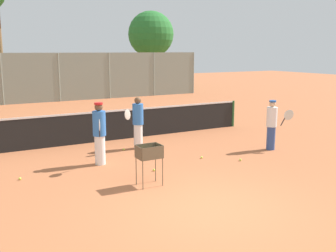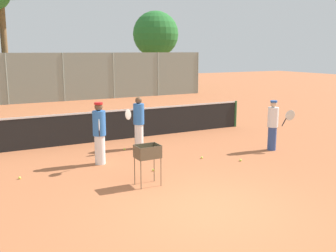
# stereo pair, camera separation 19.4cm
# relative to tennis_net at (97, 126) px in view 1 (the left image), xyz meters

# --- Properties ---
(ground_plane) EXTENTS (80.00, 80.00, 0.00)m
(ground_plane) POSITION_rel_tennis_net_xyz_m (0.00, -6.72, -0.56)
(ground_plane) COLOR #B7663D
(tennis_net) EXTENTS (11.85, 0.10, 1.07)m
(tennis_net) POSITION_rel_tennis_net_xyz_m (0.00, 0.00, 0.00)
(tennis_net) COLOR #26592D
(tennis_net) RESTS_ON ground_plane
(back_fence) EXTENTS (22.93, 0.08, 2.97)m
(back_fence) POSITION_rel_tennis_net_xyz_m (0.00, 11.65, 0.93)
(back_fence) COLOR gray
(back_fence) RESTS_ON ground_plane
(tree_1) EXTENTS (3.70, 3.70, 6.26)m
(tree_1) POSITION_rel_tennis_net_xyz_m (10.41, 16.52, 3.80)
(tree_1) COLOR brown
(tree_1) RESTS_ON ground_plane
(player_white_outfit) EXTENTS (0.82, 0.54, 1.66)m
(player_white_outfit) POSITION_rel_tennis_net_xyz_m (0.84, -1.51, 0.30)
(player_white_outfit) COLOR white
(player_white_outfit) RESTS_ON ground_plane
(player_red_cap) EXTENTS (0.42, 0.88, 1.73)m
(player_red_cap) POSITION_rel_tennis_net_xyz_m (-0.84, -2.63, 0.34)
(player_red_cap) COLOR white
(player_red_cap) RESTS_ON ground_plane
(player_yellow_shirt) EXTENTS (0.76, 0.58, 1.58)m
(player_yellow_shirt) POSITION_rel_tennis_net_xyz_m (4.48, -3.70, 0.26)
(player_yellow_shirt) COLOR #334C8C
(player_yellow_shirt) RESTS_ON ground_plane
(ball_cart) EXTENTS (0.56, 0.41, 0.97)m
(ball_cart) POSITION_rel_tennis_net_xyz_m (-0.41, -4.84, 0.18)
(ball_cart) COLOR brown
(ball_cart) RESTS_ON ground_plane
(tennis_ball_0) EXTENTS (0.07, 0.07, 0.07)m
(tennis_ball_0) POSITION_rel_tennis_net_xyz_m (-0.93, -2.68, -0.53)
(tennis_ball_0) COLOR #D1E54C
(tennis_ball_0) RESTS_ON ground_plane
(tennis_ball_1) EXTENTS (0.07, 0.07, 0.07)m
(tennis_ball_1) POSITION_rel_tennis_net_xyz_m (0.17, -3.92, -0.53)
(tennis_ball_1) COLOR #D1E54C
(tennis_ball_1) RESTS_ON ground_plane
(tennis_ball_2) EXTENTS (0.07, 0.07, 0.07)m
(tennis_ball_2) POSITION_rel_tennis_net_xyz_m (1.95, -3.50, -0.53)
(tennis_ball_2) COLOR #D1E54C
(tennis_ball_2) RESTS_ON ground_plane
(tennis_ball_3) EXTENTS (0.07, 0.07, 0.07)m
(tennis_ball_3) POSITION_rel_tennis_net_xyz_m (2.78, -4.26, -0.53)
(tennis_ball_3) COLOR #D1E54C
(tennis_ball_3) RESTS_ON ground_plane
(tennis_ball_4) EXTENTS (0.07, 0.07, 0.07)m
(tennis_ball_4) POSITION_rel_tennis_net_xyz_m (-3.02, -2.96, -0.53)
(tennis_ball_4) COLOR #D1E54C
(tennis_ball_4) RESTS_ON ground_plane
(tennis_ball_6) EXTENTS (0.07, 0.07, 0.07)m
(tennis_ball_6) POSITION_rel_tennis_net_xyz_m (0.33, -1.51, -0.53)
(tennis_ball_6) COLOR #D1E54C
(tennis_ball_6) RESTS_ON ground_plane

